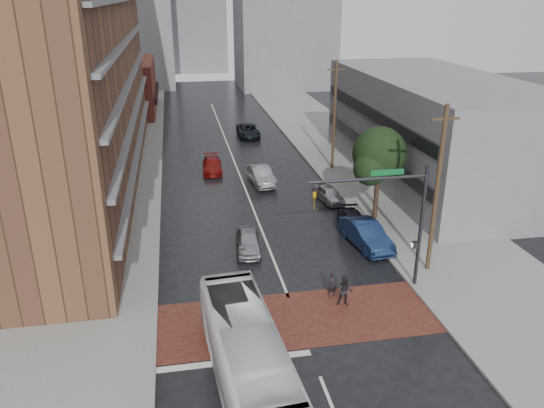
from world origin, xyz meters
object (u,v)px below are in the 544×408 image
object	(u,v)px
suv_travel	(248,131)
car_parked_near	(366,234)
car_parked_mid	(354,223)
car_travel_c	(212,165)
car_parked_far	(329,194)
pedestrian_a	(332,284)
pedestrian_b	(345,292)
transit_bus	(249,361)
car_travel_a	(248,241)
car_travel_b	(261,176)

from	to	relation	value
suv_travel	car_parked_near	distance (m)	29.75
car_parked_mid	car_travel_c	bearing A→B (deg)	124.38
car_parked_near	car_parked_far	world-z (taller)	car_parked_near
suv_travel	car_travel_c	bearing A→B (deg)	-112.03
pedestrian_a	car_parked_far	distance (m)	14.28
pedestrian_b	car_parked_mid	distance (m)	9.63
pedestrian_b	car_parked_near	size ratio (longest dim) A/B	0.34
transit_bus	car_parked_mid	size ratio (longest dim) A/B	2.56
car_parked_far	car_parked_near	bearing A→B (deg)	-99.36
car_travel_c	car_parked_far	xyz separation A→B (m)	(8.53, -9.20, -0.01)
car_travel_c	car_travel_a	bearing A→B (deg)	-83.71
suv_travel	car_parked_far	distance (m)	21.66
car_parked_near	transit_bus	bearing A→B (deg)	-135.74
car_travel_b	car_travel_c	xyz separation A→B (m)	(-3.89, 4.18, -0.14)
transit_bus	car_parked_near	bearing A→B (deg)	48.02
car_travel_a	pedestrian_b	bearing A→B (deg)	-54.84
transit_bus	car_parked_far	xyz separation A→B (m)	(9.29, 20.33, -0.91)
car_travel_a	car_parked_near	distance (m)	7.69
car_travel_b	car_parked_mid	xyz separation A→B (m)	(4.78, -10.81, -0.15)
car_travel_c	suv_travel	size ratio (longest dim) A/B	0.85
car_travel_a	car_parked_mid	world-z (taller)	car_travel_a
transit_bus	car_travel_b	xyz separation A→B (m)	(4.65, 25.36, -0.76)
car_parked_far	car_travel_c	bearing A→B (deg)	122.45
car_travel_c	car_parked_far	size ratio (longest dim) A/B	1.20
pedestrian_a	car_parked_near	size ratio (longest dim) A/B	0.30
transit_bus	car_travel_b	size ratio (longest dim) A/B	2.34
pedestrian_b	car_travel_b	size ratio (longest dim) A/B	0.36
transit_bus	car_parked_near	world-z (taller)	transit_bus
car_parked_near	car_parked_mid	xyz separation A→B (m)	(0.00, 2.37, -0.20)
car_travel_c	suv_travel	world-z (taller)	suv_travel
car_travel_b	suv_travel	distance (m)	16.41
car_travel_b	car_parked_far	bearing A→B (deg)	-53.45
pedestrian_a	pedestrian_b	bearing A→B (deg)	-71.74
pedestrian_b	car_travel_c	xyz separation A→B (m)	(-5.13, 23.94, -0.21)
car_travel_a	pedestrian_a	bearing A→B (deg)	-53.79
pedestrian_a	transit_bus	bearing A→B (deg)	-133.64
car_travel_a	suv_travel	xyz separation A→B (m)	(4.08, 28.81, 0.04)
pedestrian_b	car_parked_far	world-z (taller)	pedestrian_b
pedestrian_b	car_travel_c	size ratio (longest dim) A/B	0.38
pedestrian_a	pedestrian_b	size ratio (longest dim) A/B	0.90
suv_travel	car_parked_far	size ratio (longest dim) A/B	1.41
pedestrian_b	car_travel_b	distance (m)	19.80
car_travel_c	suv_travel	bearing A→B (deg)	70.06
transit_bus	suv_travel	xyz separation A→B (m)	(5.86, 41.72, -0.82)
pedestrian_b	suv_travel	size ratio (longest dim) A/B	0.33
pedestrian_a	car_travel_c	xyz separation A→B (m)	(-4.74, 22.97, -0.12)
pedestrian_a	car_travel_b	distance (m)	18.81
transit_bus	car_parked_near	distance (m)	15.43
car_travel_a	transit_bus	bearing A→B (deg)	-92.02
pedestrian_b	suv_travel	xyz separation A→B (m)	(-0.03, 36.13, -0.13)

